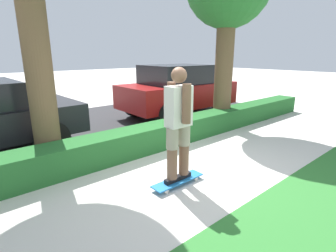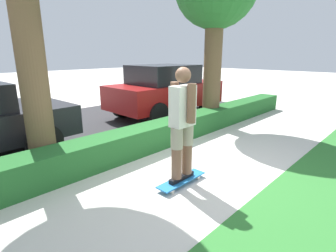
# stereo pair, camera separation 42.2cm
# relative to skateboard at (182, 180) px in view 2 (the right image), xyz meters

# --- Properties ---
(ground_plane) EXTENTS (60.00, 60.00, 0.00)m
(ground_plane) POSITION_rel_skateboard_xyz_m (0.48, -0.02, -0.07)
(ground_plane) COLOR beige
(street_asphalt) EXTENTS (12.76, 5.00, 0.01)m
(street_asphalt) POSITION_rel_skateboard_xyz_m (0.48, 4.18, -0.07)
(street_asphalt) COLOR #2D2D30
(street_asphalt) RESTS_ON ground_plane
(hedge_row) EXTENTS (12.76, 0.60, 0.52)m
(hedge_row) POSITION_rel_skateboard_xyz_m (0.48, 1.58, 0.19)
(hedge_row) COLOR #236028
(hedge_row) RESTS_ON ground_plane
(skateboard) EXTENTS (0.92, 0.24, 0.08)m
(skateboard) POSITION_rel_skateboard_xyz_m (0.00, 0.00, 0.00)
(skateboard) COLOR #1E6BAD
(skateboard) RESTS_ON ground_plane
(skater_person) EXTENTS (0.51, 0.45, 1.75)m
(skater_person) POSITION_rel_skateboard_xyz_m (-0.00, 0.00, 0.95)
(skater_person) COLOR black
(skater_person) RESTS_ON skateboard
(parked_car_middle) EXTENTS (3.89, 1.90, 1.66)m
(parked_car_middle) POSITION_rel_skateboard_xyz_m (3.28, 3.55, 0.79)
(parked_car_middle) COLOR maroon
(parked_car_middle) RESTS_ON ground_plane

